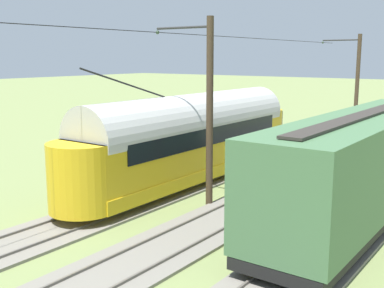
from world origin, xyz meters
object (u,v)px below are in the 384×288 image
at_px(catenary_pole_mid_near, 208,109).
at_px(spare_tie_stack, 244,140).
at_px(vintage_streetcar, 192,137).
at_px(catenary_pole_foreground, 356,86).
at_px(coach_adjacent, 364,162).

relative_size(catenary_pole_mid_near, spare_tie_stack, 3.16).
xyz_separation_m(vintage_streetcar, spare_tie_stack, (3.17, -10.48, -1.98)).
xyz_separation_m(catenary_pole_foreground, catenary_pole_mid_near, (0.00, 18.71, 0.00)).
height_order(catenary_pole_foreground, catenary_pole_mid_near, same).
distance_m(catenary_pole_mid_near, spare_tie_stack, 14.66).
xyz_separation_m(vintage_streetcar, catenary_pole_mid_near, (-2.59, 2.48, 1.71)).
bearing_deg(catenary_pole_foreground, catenary_pole_mid_near, 90.00).
distance_m(coach_adjacent, spare_tie_stack, 15.92).
bearing_deg(coach_adjacent, catenary_pole_mid_near, 19.65).
bearing_deg(coach_adjacent, catenary_pole_foreground, -71.32).
xyz_separation_m(coach_adjacent, spare_tie_stack, (11.41, -10.95, -1.90)).
relative_size(vintage_streetcar, catenary_pole_mid_near, 2.14).
bearing_deg(spare_tie_stack, vintage_streetcar, 106.85).
bearing_deg(spare_tie_stack, coach_adjacent, 136.18).
height_order(vintage_streetcar, catenary_pole_mid_near, catenary_pole_mid_near).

